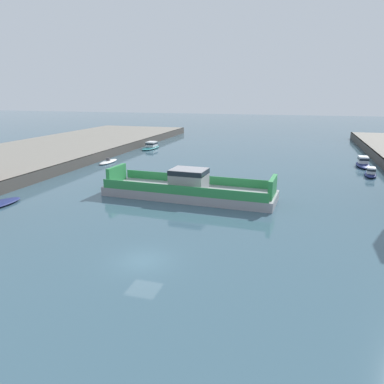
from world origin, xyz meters
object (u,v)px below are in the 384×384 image
Objects in this scene: chain_ferry at (189,189)px; moored_boat_mid_right at (363,163)px; moored_boat_mid_left at (151,146)px; moored_boat_near_left at (108,162)px; moored_boat_far_right at (371,173)px.

moored_boat_mid_right is (24.07, 27.68, -0.44)m from chain_ferry.
moored_boat_mid_left is at bearing 168.18° from moored_boat_mid_right.
moored_boat_near_left is at bearing -92.34° from moored_boat_mid_left.
moored_boat_near_left is 0.86× the size of moored_boat_mid_right.
moored_boat_near_left is 19.02m from moored_boat_mid_left.
chain_ferry reaches higher than moored_boat_near_left.
moored_boat_mid_left is (-20.49, 37.01, -0.49)m from chain_ferry.
moored_boat_mid_left is 47.85m from moored_boat_far_right.
moored_boat_near_left is at bearing 139.73° from chain_ferry.
moored_boat_far_right is at bearing 39.05° from chain_ferry.
moored_boat_far_right is at bearing -21.46° from moored_boat_mid_left.
chain_ferry is 36.69m from moored_boat_mid_right.
moored_boat_mid_left is 45.52m from moored_boat_mid_right.
chain_ferry is 27.89m from moored_boat_near_left.
chain_ferry is 4.19× the size of moored_boat_far_right.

